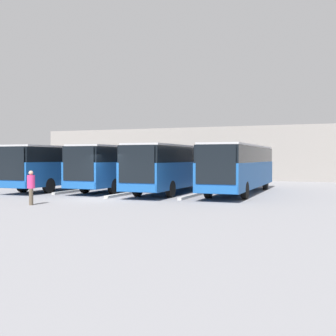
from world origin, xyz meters
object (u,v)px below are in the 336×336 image
Objects in this scene: bus_1 at (176,166)px; pedestrian at (31,186)px; bus_2 at (126,165)px; bus_3 at (69,165)px; bus_0 at (240,166)px.

bus_1 reaches higher than pedestrian.
bus_2 is 1.00× the size of bus_3.
bus_0 and bus_1 have the same top height.
bus_2 is 7.34× the size of pedestrian.
pedestrian is at bearing 68.20° from bus_1.
pedestrian is (3.91, 9.85, -0.85)m from bus_1.
bus_3 is at bearing 12.92° from bus_2.
bus_2 is (8.45, -0.28, 0.00)m from bus_0.
bus_1 is 10.63m from pedestrian.
bus_0 is at bearing -172.59° from bus_1.
bus_1 is (4.23, 0.56, 0.00)m from bus_0.
bus_3 is at bearing 3.04° from bus_0.
bus_0 and bus_3 have the same top height.
bus_0 is at bearing 177.98° from bus_2.
bus_0 is 12.70m from bus_3.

